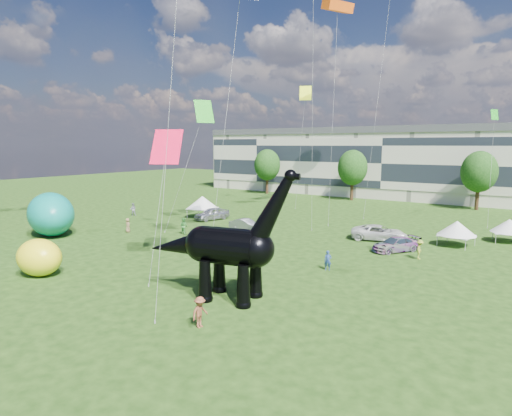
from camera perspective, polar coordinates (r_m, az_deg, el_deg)
The scene contains 16 objects.
ground at distance 27.17m, azimuth -7.19°, elevation -12.85°, with size 220.00×220.00×0.00m, color #16330C.
terrace_row at distance 84.61m, azimuth 17.58°, elevation 5.48°, with size 78.00×11.00×12.00m, color beige.
tree_far_left at distance 85.85m, azimuth 1.50°, elevation 6.10°, with size 5.20×5.20×9.44m.
tree_mid_left at distance 77.47m, azimuth 12.76°, elevation 5.64°, with size 5.20×5.20×9.44m.
tree_mid_right at distance 72.39m, azimuth 27.63°, elevation 4.70°, with size 5.20×5.20×9.44m.
dinosaur_sculpture at distance 27.44m, azimuth -4.32°, elevation -5.35°, with size 10.72×3.98×8.74m.
car_silver at distance 56.51m, azimuth -5.91°, elevation -0.76°, with size 1.94×4.82×1.64m, color silver.
car_grey at distance 49.18m, azimuth -1.33°, elevation -2.27°, with size 1.44×4.12×1.36m, color slate.
car_white at distance 46.12m, azimuth 16.11°, elevation -3.20°, with size 2.60×5.63×1.56m, color silver.
car_dark at distance 41.79m, azimuth 18.12°, elevation -4.63°, with size 1.89×4.65×1.35m, color #595960.
gazebo_near at distance 46.02m, azimuth 25.21°, elevation -2.48°, with size 4.13×4.13×2.49m.
gazebo_far at distance 50.28m, azimuth 30.69°, elevation -2.07°, with size 4.07×4.07×2.39m.
gazebo_left at distance 58.76m, azimuth -7.16°, elevation 0.76°, with size 4.87×4.87×2.88m.
inflatable_teal at distance 51.49m, azimuth -25.68°, elevation -0.74°, with size 7.51×4.70×4.70m, color #0B897B.
inflatable_yellow at distance 36.30m, azimuth -26.94°, elevation -5.90°, with size 3.68×2.83×2.83m, color yellow.
visitors at distance 40.07m, azimuth 3.65°, elevation -4.49°, with size 49.87×34.35×1.84m.
Camera 1 is at (17.03, -18.74, 9.85)m, focal length 30.00 mm.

